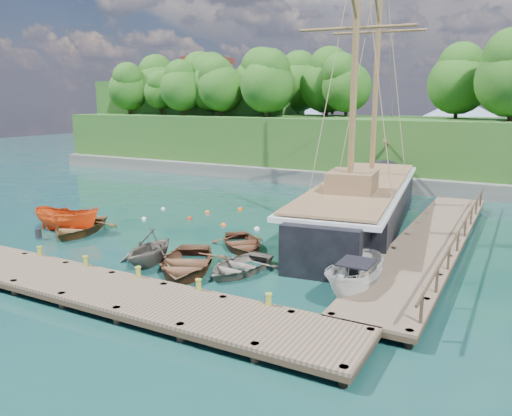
{
  "coord_description": "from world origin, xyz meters",
  "views": [
    {
      "loc": [
        15.51,
        -19.8,
        7.71
      ],
      "look_at": [
        2.93,
        3.27,
        2.0
      ],
      "focal_mm": 35.0,
      "sensor_mm": 36.0,
      "label": 1
    }
  ],
  "objects_px": {
    "rowboat_1": "(150,264)",
    "rowboat_2": "(186,271)",
    "rowboat_3": "(239,272)",
    "rowboat_0": "(79,233)",
    "motorboat_orange": "(69,231)",
    "rowboat_4": "(242,249)",
    "schooner": "(361,207)",
    "cabin_boat_white": "(355,296)"
  },
  "relations": [
    {
      "from": "rowboat_2",
      "to": "rowboat_3",
      "type": "xyz_separation_m",
      "value": [
        2.21,
        1.07,
        0.0
      ]
    },
    {
      "from": "rowboat_0",
      "to": "rowboat_4",
      "type": "height_order",
      "value": "rowboat_0"
    },
    {
      "from": "rowboat_3",
      "to": "motorboat_orange",
      "type": "bearing_deg",
      "value": -179.61
    },
    {
      "from": "rowboat_0",
      "to": "rowboat_3",
      "type": "height_order",
      "value": "rowboat_0"
    },
    {
      "from": "rowboat_0",
      "to": "motorboat_orange",
      "type": "distance_m",
      "value": 0.82
    },
    {
      "from": "rowboat_2",
      "to": "rowboat_4",
      "type": "xyz_separation_m",
      "value": [
        0.46,
        4.31,
        0.0
      ]
    },
    {
      "from": "rowboat_2",
      "to": "rowboat_4",
      "type": "height_order",
      "value": "rowboat_2"
    },
    {
      "from": "rowboat_1",
      "to": "cabin_boat_white",
      "type": "height_order",
      "value": "rowboat_1"
    },
    {
      "from": "rowboat_3",
      "to": "motorboat_orange",
      "type": "relative_size",
      "value": 0.92
    },
    {
      "from": "rowboat_2",
      "to": "cabin_boat_white",
      "type": "height_order",
      "value": "cabin_boat_white"
    },
    {
      "from": "rowboat_4",
      "to": "schooner",
      "type": "relative_size",
      "value": 0.15
    },
    {
      "from": "motorboat_orange",
      "to": "cabin_boat_white",
      "type": "bearing_deg",
      "value": -105.88
    },
    {
      "from": "rowboat_0",
      "to": "rowboat_3",
      "type": "xyz_separation_m",
      "value": [
        11.83,
        -1.36,
        0.0
      ]
    },
    {
      "from": "rowboat_0",
      "to": "schooner",
      "type": "height_order",
      "value": "schooner"
    },
    {
      "from": "rowboat_2",
      "to": "rowboat_3",
      "type": "distance_m",
      "value": 2.46
    },
    {
      "from": "rowboat_1",
      "to": "rowboat_4",
      "type": "height_order",
      "value": "rowboat_1"
    },
    {
      "from": "rowboat_2",
      "to": "motorboat_orange",
      "type": "distance_m",
      "value": 10.7
    },
    {
      "from": "rowboat_1",
      "to": "rowboat_3",
      "type": "bearing_deg",
      "value": 6.38
    },
    {
      "from": "rowboat_1",
      "to": "motorboat_orange",
      "type": "xyz_separation_m",
      "value": [
        -8.28,
        2.35,
        0.0
      ]
    },
    {
      "from": "rowboat_0",
      "to": "cabin_boat_white",
      "type": "relative_size",
      "value": 1.07
    },
    {
      "from": "rowboat_3",
      "to": "schooner",
      "type": "xyz_separation_m",
      "value": [
        2.17,
        11.34,
        1.14
      ]
    },
    {
      "from": "rowboat_0",
      "to": "cabin_boat_white",
      "type": "xyz_separation_m",
      "value": [
        17.37,
        -1.61,
        0.0
      ]
    },
    {
      "from": "rowboat_2",
      "to": "schooner",
      "type": "height_order",
      "value": "schooner"
    },
    {
      "from": "cabin_boat_white",
      "to": "schooner",
      "type": "height_order",
      "value": "schooner"
    },
    {
      "from": "rowboat_4",
      "to": "schooner",
      "type": "height_order",
      "value": "schooner"
    },
    {
      "from": "rowboat_3",
      "to": "rowboat_4",
      "type": "xyz_separation_m",
      "value": [
        -1.75,
        3.24,
        0.0
      ]
    },
    {
      "from": "rowboat_1",
      "to": "rowboat_4",
      "type": "bearing_deg",
      "value": 51.58
    },
    {
      "from": "rowboat_1",
      "to": "cabin_boat_white",
      "type": "xyz_separation_m",
      "value": [
        9.9,
        0.79,
        0.0
      ]
    },
    {
      "from": "rowboat_4",
      "to": "cabin_boat_white",
      "type": "relative_size",
      "value": 0.91
    },
    {
      "from": "rowboat_0",
      "to": "rowboat_2",
      "type": "height_order",
      "value": "rowboat_2"
    },
    {
      "from": "motorboat_orange",
      "to": "schooner",
      "type": "relative_size",
      "value": 0.16
    },
    {
      "from": "rowboat_2",
      "to": "cabin_boat_white",
      "type": "relative_size",
      "value": 1.13
    },
    {
      "from": "rowboat_0",
      "to": "cabin_boat_white",
      "type": "bearing_deg",
      "value": -25.07
    },
    {
      "from": "rowboat_1",
      "to": "cabin_boat_white",
      "type": "relative_size",
      "value": 0.78
    },
    {
      "from": "rowboat_4",
      "to": "motorboat_orange",
      "type": "xyz_separation_m",
      "value": [
        -10.89,
        -1.93,
        0.0
      ]
    },
    {
      "from": "rowboat_1",
      "to": "rowboat_2",
      "type": "height_order",
      "value": "rowboat_1"
    },
    {
      "from": "schooner",
      "to": "rowboat_4",
      "type": "bearing_deg",
      "value": -123.19
    },
    {
      "from": "rowboat_2",
      "to": "rowboat_3",
      "type": "bearing_deg",
      "value": -0.26
    },
    {
      "from": "rowboat_3",
      "to": "rowboat_2",
      "type": "bearing_deg",
      "value": -147.9
    },
    {
      "from": "rowboat_0",
      "to": "rowboat_4",
      "type": "distance_m",
      "value": 10.25
    },
    {
      "from": "rowboat_3",
      "to": "schooner",
      "type": "relative_size",
      "value": 0.14
    },
    {
      "from": "rowboat_1",
      "to": "schooner",
      "type": "height_order",
      "value": "schooner"
    }
  ]
}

